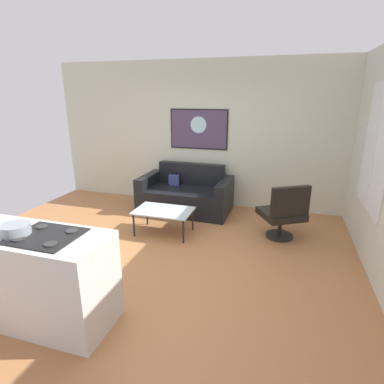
% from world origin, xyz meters
% --- Properties ---
extents(ground, '(6.40, 6.40, 0.04)m').
position_xyz_m(ground, '(0.00, 0.00, -0.02)').
color(ground, '#AE7142').
extents(back_wall, '(6.40, 0.05, 2.80)m').
position_xyz_m(back_wall, '(0.00, 2.42, 1.40)').
color(back_wall, beige).
rests_on(back_wall, ground).
extents(couch, '(1.72, 0.98, 0.86)m').
position_xyz_m(couch, '(-0.28, 1.88, 0.30)').
color(couch, black).
rests_on(couch, ground).
extents(coffee_table, '(0.91, 0.59, 0.40)m').
position_xyz_m(coffee_table, '(-0.29, 0.77, 0.37)').
color(coffee_table, silver).
rests_on(coffee_table, ground).
extents(armchair, '(0.81, 0.80, 0.89)m').
position_xyz_m(armchair, '(1.55, 1.10, 0.44)').
color(armchair, black).
rests_on(armchair, ground).
extents(kitchen_counter, '(1.75, 0.63, 0.95)m').
position_xyz_m(kitchen_counter, '(-0.85, -1.45, 0.46)').
color(kitchen_counter, silver).
rests_on(kitchen_counter, ground).
extents(mixing_bowl, '(0.26, 0.26, 0.11)m').
position_xyz_m(mixing_bowl, '(-0.81, -1.51, 0.97)').
color(mixing_bowl, '#8B949D').
rests_on(mixing_bowl, kitchen_counter).
extents(wall_painting, '(1.16, 0.03, 0.77)m').
position_xyz_m(wall_painting, '(-0.17, 2.38, 1.51)').
color(wall_painting, black).
extents(window, '(0.03, 1.20, 1.63)m').
position_xyz_m(window, '(2.59, 0.90, 1.51)').
color(window, silver).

